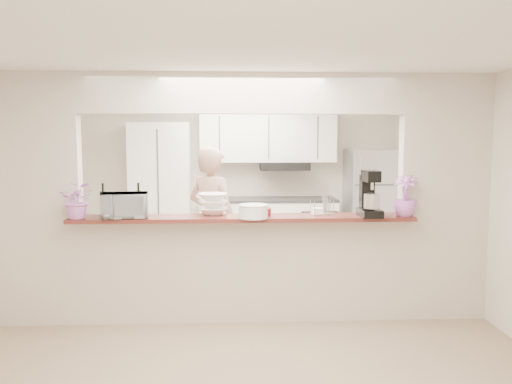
{
  "coord_description": "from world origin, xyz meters",
  "views": [
    {
      "loc": [
        -0.1,
        -4.97,
        1.85
      ],
      "look_at": [
        0.15,
        0.3,
        1.29
      ],
      "focal_mm": 35.0,
      "sensor_mm": 36.0,
      "label": 1
    }
  ],
  "objects": [
    {
      "name": "floor",
      "position": [
        0.0,
        0.0,
        0.0
      ],
      "size": [
        6.0,
        6.0,
        0.0
      ],
      "primitive_type": "plane",
      "color": "gray",
      "rests_on": "ground"
    },
    {
      "name": "tile_overlay",
      "position": [
        0.0,
        1.55,
        0.01
      ],
      "size": [
        5.0,
        2.9,
        0.01
      ],
      "primitive_type": "cube",
      "color": "beige",
      "rests_on": "floor"
    },
    {
      "name": "partition",
      "position": [
        0.0,
        0.0,
        1.48
      ],
      "size": [
        5.0,
        0.15,
        2.5
      ],
      "color": "beige",
      "rests_on": "floor"
    },
    {
      "name": "bar_counter",
      "position": [
        0.0,
        -0.0,
        0.58
      ],
      "size": [
        3.4,
        0.38,
        1.09
      ],
      "color": "beige",
      "rests_on": "floor"
    },
    {
      "name": "kitchen_cabinets",
      "position": [
        -0.19,
        2.72,
        0.97
      ],
      "size": [
        3.15,
        0.62,
        2.25
      ],
      "color": "white",
      "rests_on": "floor"
    },
    {
      "name": "refrigerator",
      "position": [
        2.05,
        2.65,
        0.85
      ],
      "size": [
        0.75,
        0.7,
        1.7
      ],
      "primitive_type": "cube",
      "color": "#B5B5BB",
      "rests_on": "floor"
    },
    {
      "name": "flower_left",
      "position": [
        -1.58,
        -0.15,
        1.27
      ],
      "size": [
        0.33,
        0.29,
        0.36
      ],
      "primitive_type": "imported",
      "rotation": [
        0.0,
        0.0,
        0.03
      ],
      "color": "#CA6BA6",
      "rests_on": "bar_counter"
    },
    {
      "name": "wine_bottle_a",
      "position": [
        -1.05,
        0.07,
        1.22
      ],
      "size": [
        0.07,
        0.07,
        0.33
      ],
      "color": "black",
      "rests_on": "bar_counter"
    },
    {
      "name": "wine_bottle_b",
      "position": [
        -1.4,
        0.06,
        1.22
      ],
      "size": [
        0.07,
        0.07,
        0.33
      ],
      "color": "black",
      "rests_on": "bar_counter"
    },
    {
      "name": "toaster_oven",
      "position": [
        -1.15,
        -0.1,
        1.21
      ],
      "size": [
        0.48,
        0.36,
        0.24
      ],
      "primitive_type": "imported",
      "rotation": [
        0.0,
        0.0,
        0.15
      ],
      "color": "#B5B5BA",
      "rests_on": "bar_counter"
    },
    {
      "name": "serving_bowls",
      "position": [
        -0.3,
        0.05,
        1.2
      ],
      "size": [
        0.31,
        0.31,
        0.21
      ],
      "primitive_type": "imported",
      "rotation": [
        0.0,
        0.0,
        -0.07
      ],
      "color": "white",
      "rests_on": "bar_counter"
    },
    {
      "name": "plate_stack_a",
      "position": [
        0.1,
        -0.19,
        1.16
      ],
      "size": [
        0.29,
        0.29,
        0.13
      ],
      "color": "white",
      "rests_on": "bar_counter"
    },
    {
      "name": "plate_stack_b",
      "position": [
        0.1,
        -0.19,
        1.14
      ],
      "size": [
        0.28,
        0.28,
        0.1
      ],
      "color": "white",
      "rests_on": "bar_counter"
    },
    {
      "name": "red_bowl",
      "position": [
        0.2,
        -0.03,
        1.13
      ],
      "size": [
        0.16,
        0.16,
        0.08
      ],
      "primitive_type": "cylinder",
      "color": "maroon",
      "rests_on": "bar_counter"
    },
    {
      "name": "tan_bowl",
      "position": [
        0.06,
        0.08,
        1.12
      ],
      "size": [
        0.14,
        0.14,
        0.07
      ],
      "primitive_type": "cylinder",
      "color": "#CBBD8F",
      "rests_on": "bar_counter"
    },
    {
      "name": "utensil_caddy",
      "position": [
        0.8,
        -0.0,
        1.18
      ],
      "size": [
        0.25,
        0.18,
        0.21
      ],
      "color": "silver",
      "rests_on": "bar_counter"
    },
    {
      "name": "stand_mixer",
      "position": [
        1.25,
        -0.13,
        1.3
      ],
      "size": [
        0.2,
        0.32,
        0.46
      ],
      "color": "black",
      "rests_on": "bar_counter"
    },
    {
      "name": "flower_right",
      "position": [
        1.6,
        -0.15,
        1.29
      ],
      "size": [
        0.3,
        0.3,
        0.41
      ],
      "primitive_type": "imported",
      "rotation": [
        0.0,
        0.0,
        -0.38
      ],
      "color": "#AA60B3",
      "rests_on": "bar_counter"
    },
    {
      "name": "person",
      "position": [
        -0.35,
        0.97,
        0.88
      ],
      "size": [
        0.77,
        0.7,
        1.76
      ],
      "primitive_type": "imported",
      "rotation": [
        0.0,
        0.0,
        2.58
      ],
      "color": "tan",
      "rests_on": "floor"
    }
  ]
}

